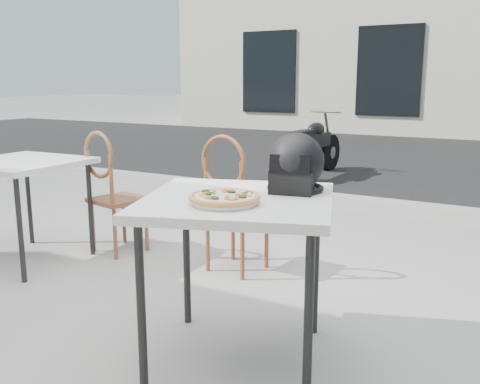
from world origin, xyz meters
The scene contains 11 objects.
ground centered at (0.00, 0.00, 0.00)m, with size 80.00×80.00×0.00m, color gray.
street_asphalt centered at (0.00, 7.00, 0.00)m, with size 30.00×8.00×0.00m, color black.
curb centered at (0.00, 3.00, 0.06)m, with size 30.00×0.25×0.12m, color #9F9E95.
cafe_table_main centered at (0.54, -0.44, 0.75)m, with size 1.11×1.11×0.83m.
plate centered at (0.56, -0.59, 0.84)m, with size 0.34×0.34×0.02m.
pizza centered at (0.56, -0.59, 0.86)m, with size 0.42×0.42×0.04m.
helmet centered at (0.71, -0.18, 0.95)m, with size 0.33×0.34×0.29m.
cafe_chair_main centered at (-0.12, 0.62, 0.56)m, with size 0.42×0.42×1.01m.
cafe_table_side centered at (-1.62, 0.06, 0.71)m, with size 0.86×0.86×0.78m.
cafe_chair_side centered at (-1.17, 0.53, 0.55)m, with size 0.45×0.45×0.99m.
motorcycle centered at (-1.13, 4.63, 0.41)m, with size 0.48×1.86×0.92m.
Camera 1 is at (1.75, -2.56, 1.36)m, focal length 40.00 mm.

